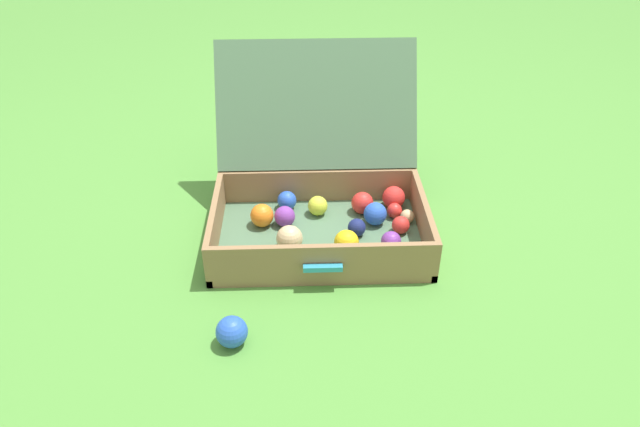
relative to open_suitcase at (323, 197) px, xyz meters
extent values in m
plane|color=#4C8C38|center=(0.06, -0.03, -0.11)|extent=(16.00, 16.00, 0.00)
cube|color=#4C7051|center=(-0.01, -0.08, -0.10)|extent=(0.66, 0.43, 0.03)
cube|color=olive|center=(-0.33, -0.08, -0.04)|extent=(0.02, 0.43, 0.14)
cube|color=olive|center=(0.31, -0.08, -0.04)|extent=(0.02, 0.43, 0.14)
cube|color=olive|center=(-0.01, -0.29, -0.04)|extent=(0.63, 0.02, 0.14)
cube|color=olive|center=(-0.01, 0.12, -0.04)|extent=(0.63, 0.02, 0.14)
cube|color=#4C7051|center=(-0.01, 0.23, 0.21)|extent=(0.66, 0.23, 0.38)
cube|color=teal|center=(-0.01, -0.31, -0.04)|extent=(0.11, 0.02, 0.02)
sphere|color=yellow|center=(0.06, -0.18, -0.05)|extent=(0.07, 0.07, 0.07)
sphere|color=red|center=(0.23, 0.01, -0.06)|extent=(0.05, 0.05, 0.05)
sphere|color=red|center=(0.13, 0.04, -0.05)|extent=(0.07, 0.07, 0.07)
sphere|color=blue|center=(-0.12, 0.07, -0.06)|extent=(0.06, 0.06, 0.06)
sphere|color=#CCDB38|center=(-0.02, 0.03, -0.06)|extent=(0.06, 0.06, 0.06)
sphere|color=white|center=(0.19, -0.23, -0.06)|extent=(0.06, 0.06, 0.06)
sphere|color=#D1B784|center=(0.27, -0.03, -0.07)|extent=(0.05, 0.05, 0.05)
sphere|color=#D1B784|center=(-0.11, -0.15, -0.05)|extent=(0.08, 0.08, 0.08)
sphere|color=red|center=(0.24, -0.08, -0.06)|extent=(0.06, 0.06, 0.06)
sphere|color=orange|center=(-0.19, -0.02, -0.05)|extent=(0.07, 0.07, 0.07)
sphere|color=purple|center=(-0.12, -0.03, -0.05)|extent=(0.07, 0.07, 0.07)
sphere|color=red|center=(0.24, 0.06, -0.05)|extent=(0.08, 0.08, 0.08)
sphere|color=navy|center=(0.10, -0.09, -0.06)|extent=(0.06, 0.06, 0.06)
sphere|color=blue|center=(0.17, -0.03, -0.05)|extent=(0.07, 0.07, 0.07)
sphere|color=purple|center=(0.20, -0.17, -0.06)|extent=(0.06, 0.06, 0.06)
sphere|color=red|center=(-0.24, -0.23, -0.06)|extent=(0.05, 0.05, 0.05)
sphere|color=blue|center=(-0.25, -0.51, -0.07)|extent=(0.08, 0.08, 0.08)
camera|label=1|loc=(-0.07, -1.58, 1.01)|focal=33.25mm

